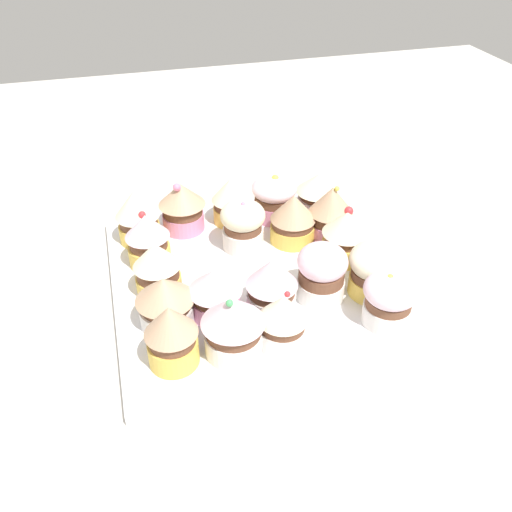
# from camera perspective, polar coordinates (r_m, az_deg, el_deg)

# --- Properties ---
(ground_plane) EXTENTS (1.80, 1.80, 0.03)m
(ground_plane) POSITION_cam_1_polar(r_m,az_deg,el_deg) (0.71, 0.00, -3.73)
(ground_plane) COLOR beige
(baking_tray) EXTENTS (0.36, 0.36, 0.01)m
(baking_tray) POSITION_cam_1_polar(r_m,az_deg,el_deg) (0.69, 0.00, -2.40)
(baking_tray) COLOR silver
(baking_tray) RESTS_ON ground_plane
(cupcake_0) EXTENTS (0.07, 0.07, 0.06)m
(cupcake_0) POSITION_cam_1_polar(r_m,az_deg,el_deg) (0.80, 6.57, 6.69)
(cupcake_0) COLOR white
(cupcake_0) RESTS_ON baking_tray
(cupcake_1) EXTENTS (0.07, 0.07, 0.07)m
(cupcake_1) POSITION_cam_1_polar(r_m,az_deg,el_deg) (0.79, 1.92, 6.26)
(cupcake_1) COLOR pink
(cupcake_1) RESTS_ON baking_tray
(cupcake_2) EXTENTS (0.06, 0.06, 0.07)m
(cupcake_2) POSITION_cam_1_polar(r_m,az_deg,el_deg) (0.77, -2.85, 5.94)
(cupcake_2) COLOR #EFC651
(cupcake_2) RESTS_ON baking_tray
(cupcake_3) EXTENTS (0.07, 0.07, 0.08)m
(cupcake_3) POSITION_cam_1_polar(r_m,az_deg,el_deg) (0.76, -7.78, 5.30)
(cupcake_3) COLOR pink
(cupcake_3) RESTS_ON baking_tray
(cupcake_4) EXTENTS (0.06, 0.06, 0.08)m
(cupcake_4) POSITION_cam_1_polar(r_m,az_deg,el_deg) (0.75, -12.38, 4.26)
(cupcake_4) COLOR #EFC651
(cupcake_4) RESTS_ON baking_tray
(cupcake_5) EXTENTS (0.06, 0.06, 0.08)m
(cupcake_5) POSITION_cam_1_polar(r_m,az_deg,el_deg) (0.75, 7.88, 4.71)
(cupcake_5) COLOR pink
(cupcake_5) RESTS_ON baking_tray
(cupcake_6) EXTENTS (0.06, 0.06, 0.07)m
(cupcake_6) POSITION_cam_1_polar(r_m,az_deg,el_deg) (0.73, 3.92, 4.01)
(cupcake_6) COLOR #EFC651
(cupcake_6) RESTS_ON baking_tray
(cupcake_7) EXTENTS (0.06, 0.06, 0.07)m
(cupcake_7) POSITION_cam_1_polar(r_m,az_deg,el_deg) (0.72, -1.10, 3.39)
(cupcake_7) COLOR white
(cupcake_7) RESTS_ON baking_tray
(cupcake_8) EXTENTS (0.06, 0.06, 0.08)m
(cupcake_8) POSITION_cam_1_polar(r_m,az_deg,el_deg) (0.70, -11.32, 1.74)
(cupcake_8) COLOR #EFC651
(cupcake_8) RESTS_ON baking_tray
(cupcake_9) EXTENTS (0.06, 0.06, 0.08)m
(cupcake_9) POSITION_cam_1_polar(r_m,az_deg,el_deg) (0.71, 9.39, 2.24)
(cupcake_9) COLOR #EFC651
(cupcake_9) RESTS_ON baking_tray
(cupcake_10) EXTENTS (0.06, 0.06, 0.07)m
(cupcake_10) POSITION_cam_1_polar(r_m,az_deg,el_deg) (0.65, -10.35, -1.33)
(cupcake_10) COLOR #EFC651
(cupcake_10) RESTS_ON baking_tray
(cupcake_11) EXTENTS (0.06, 0.06, 0.07)m
(cupcake_11) POSITION_cam_1_polar(r_m,az_deg,el_deg) (0.66, 12.34, -1.31)
(cupcake_11) COLOR #EFC651
(cupcake_11) RESTS_ON baking_tray
(cupcake_12) EXTENTS (0.06, 0.06, 0.07)m
(cupcake_12) POSITION_cam_1_polar(r_m,az_deg,el_deg) (0.64, 6.93, -1.70)
(cupcake_12) COLOR white
(cupcake_12) RESTS_ON baking_tray
(cupcake_13) EXTENTS (0.06, 0.06, 0.07)m
(cupcake_13) POSITION_cam_1_polar(r_m,az_deg,el_deg) (0.62, 1.68, -3.02)
(cupcake_13) COLOR white
(cupcake_13) RESTS_ON baking_tray
(cupcake_14) EXTENTS (0.06, 0.06, 0.06)m
(cupcake_14) POSITION_cam_1_polar(r_m,az_deg,el_deg) (0.61, -4.31, -3.74)
(cupcake_14) COLOR pink
(cupcake_14) RESTS_ON baking_tray
(cupcake_15) EXTENTS (0.07, 0.07, 0.06)m
(cupcake_15) POSITION_cam_1_polar(r_m,az_deg,el_deg) (0.61, -9.54, -4.59)
(cupcake_15) COLOR white
(cupcake_15) RESTS_ON baking_tray
(cupcake_16) EXTENTS (0.06, 0.06, 0.06)m
(cupcake_16) POSITION_cam_1_polar(r_m,az_deg,el_deg) (0.62, 13.83, -4.41)
(cupcake_16) COLOR white
(cupcake_16) RESTS_ON baking_tray
(cupcake_17) EXTENTS (0.05, 0.05, 0.07)m
(cupcake_17) POSITION_cam_1_polar(r_m,az_deg,el_deg) (0.58, 2.81, -6.80)
(cupcake_17) COLOR white
(cupcake_17) RESTS_ON baking_tray
(cupcake_18) EXTENTS (0.07, 0.07, 0.08)m
(cupcake_18) POSITION_cam_1_polar(r_m,az_deg,el_deg) (0.56, -2.43, -7.20)
(cupcake_18) COLOR white
(cupcake_18) RESTS_ON baking_tray
(cupcake_19) EXTENTS (0.06, 0.06, 0.08)m
(cupcake_19) POSITION_cam_1_polar(r_m,az_deg,el_deg) (0.56, -8.89, -8.19)
(cupcake_19) COLOR #EFC651
(cupcake_19) RESTS_ON baking_tray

